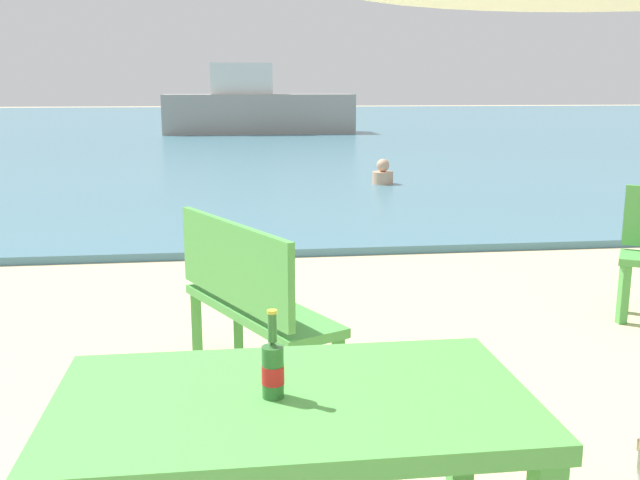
# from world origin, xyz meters

# --- Properties ---
(sea_water) EXTENTS (120.00, 50.00, 0.08)m
(sea_water) POSITION_xyz_m (0.00, 30.00, 0.04)
(sea_water) COLOR teal
(sea_water) RESTS_ON ground_plane
(picnic_table_green) EXTENTS (1.40, 0.80, 0.76)m
(picnic_table_green) POSITION_xyz_m (-0.90, 0.12, 0.65)
(picnic_table_green) COLOR #4C9E47
(picnic_table_green) RESTS_ON ground_plane
(beer_bottle_amber) EXTENTS (0.07, 0.07, 0.26)m
(beer_bottle_amber) POSITION_xyz_m (-0.96, 0.11, 0.85)
(beer_bottle_amber) COLOR #2D662D
(beer_bottle_amber) RESTS_ON picnic_table_green
(bench_green_left) EXTENTS (0.85, 1.24, 0.95)m
(bench_green_left) POSITION_xyz_m (-0.98, 1.92, 0.54)
(bench_green_left) COLOR #4C9E47
(bench_green_left) RESTS_ON ground_plane
(swimmer_person) EXTENTS (0.34, 0.34, 0.41)m
(swimmer_person) POSITION_xyz_m (1.43, 9.63, 0.24)
(swimmer_person) COLOR tan
(swimmer_person) RESTS_ON sea_water
(boat_cargo_ship) EXTENTS (6.35, 1.73, 2.31)m
(boat_cargo_ship) POSITION_xyz_m (-0.07, 22.89, 0.91)
(boat_cargo_ship) COLOR gray
(boat_cargo_ship) RESTS_ON sea_water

